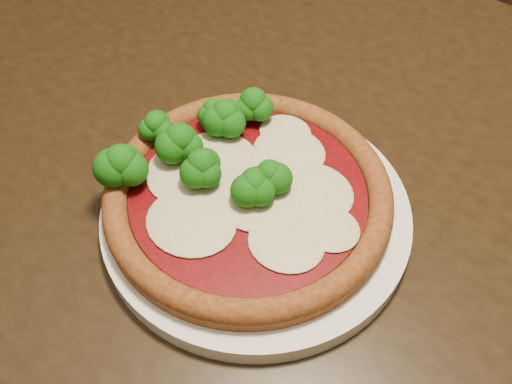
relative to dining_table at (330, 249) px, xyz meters
The scene contains 3 objects.
dining_table is the anchor object (origin of this frame).
plate 0.14m from the dining_table, 125.37° to the right, with size 0.28×0.28×0.02m, color silver.
pizza 0.17m from the dining_table, 136.16° to the right, with size 0.26×0.26×0.06m.
Camera 1 is at (0.36, -0.13, 1.18)m, focal length 40.00 mm.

